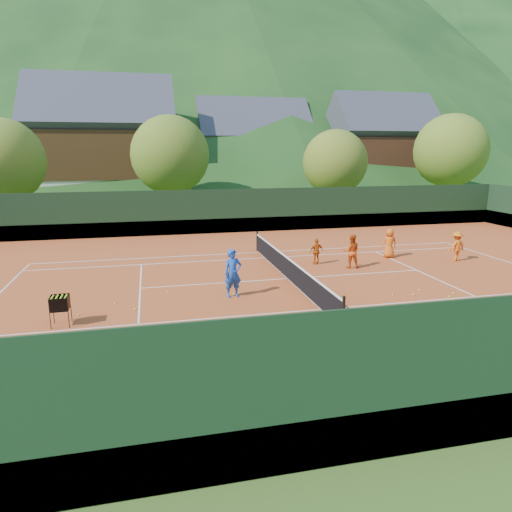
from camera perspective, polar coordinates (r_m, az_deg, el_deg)
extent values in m
plane|color=#305019|center=(20.38, 4.02, -2.89)|extent=(400.00, 400.00, 0.00)
cube|color=#AF451C|center=(20.38, 4.02, -2.87)|extent=(40.00, 24.00, 0.02)
cone|color=#153512|center=(186.07, -8.83, 28.41)|extent=(280.00, 280.00, 110.00)
cone|color=#143612|center=(198.49, 17.79, 24.77)|extent=(260.00, 260.00, 95.00)
imported|color=#1B49B0|center=(17.64, -2.91, -2.17)|extent=(0.74, 0.53, 1.90)
imported|color=#CA4812|center=(22.49, 11.84, 0.59)|extent=(0.95, 0.83, 1.64)
imported|color=#D35C12|center=(22.92, 7.57, 0.58)|extent=(0.81, 0.43, 1.31)
imported|color=orange|center=(25.12, 16.34, 1.55)|extent=(0.84, 0.62, 1.56)
imported|color=orange|center=(25.53, 23.77, 1.12)|extent=(1.09, 0.74, 1.55)
sphere|color=#EFF629|center=(13.57, 17.41, -11.73)|extent=(0.07, 0.07, 0.07)
sphere|color=#EFF629|center=(17.17, 21.12, -6.70)|extent=(0.07, 0.07, 0.07)
sphere|color=#EFF629|center=(19.31, 22.96, -4.69)|extent=(0.07, 0.07, 0.07)
sphere|color=#EFF629|center=(12.54, -21.24, -14.19)|extent=(0.07, 0.07, 0.07)
sphere|color=#EFF629|center=(18.73, -10.96, -4.39)|extent=(0.07, 0.07, 0.07)
sphere|color=#EFF629|center=(18.10, -2.82, -4.78)|extent=(0.07, 0.07, 0.07)
sphere|color=#EFF629|center=(17.06, -21.31, -6.84)|extent=(0.07, 0.07, 0.07)
sphere|color=#EFF629|center=(13.36, 17.64, -12.16)|extent=(0.07, 0.07, 0.07)
sphere|color=#EFF629|center=(18.75, 16.70, -4.71)|extent=(0.07, 0.07, 0.07)
sphere|color=#EFF629|center=(19.08, 19.07, -4.57)|extent=(0.07, 0.07, 0.07)
sphere|color=#EFF629|center=(19.75, 19.76, -4.02)|extent=(0.07, 0.07, 0.07)
sphere|color=#EFF629|center=(17.00, -14.88, -6.43)|extent=(0.07, 0.07, 0.07)
sphere|color=#EFF629|center=(19.81, 23.42, -4.29)|extent=(0.07, 0.07, 0.07)
sphere|color=#EFF629|center=(11.75, 12.75, -15.49)|extent=(0.07, 0.07, 0.07)
sphere|color=#EFF629|center=(17.84, -17.20, -5.65)|extent=(0.07, 0.07, 0.07)
sphere|color=#EFF629|center=(19.69, 6.02, -3.35)|extent=(0.07, 0.07, 0.07)
sphere|color=#EFF629|center=(14.27, -16.31, -10.39)|extent=(0.07, 0.07, 0.07)
sphere|color=#EFF629|center=(17.48, 10.77, -5.67)|extent=(0.07, 0.07, 0.07)
cube|color=silver|center=(15.49, 10.03, -8.25)|extent=(23.77, 0.06, 0.00)
cube|color=white|center=(25.50, 0.41, 0.47)|extent=(23.77, 0.06, 0.00)
cube|color=white|center=(16.68, 8.19, -6.61)|extent=(23.77, 0.06, 0.00)
cube|color=white|center=(24.21, 1.17, -0.22)|extent=(23.77, 0.06, 0.00)
cube|color=white|center=(19.54, -14.27, -3.92)|extent=(0.06, 8.23, 0.00)
cube|color=white|center=(23.04, 19.43, -1.68)|extent=(0.06, 8.23, 0.00)
cube|color=white|center=(20.38, 4.02, -2.83)|extent=(12.80, 0.06, 0.00)
cube|color=white|center=(20.38, 4.02, -2.83)|extent=(0.06, 10.97, 0.00)
cube|color=black|center=(20.26, 4.04, -1.62)|extent=(0.03, 11.97, 0.90)
cube|color=white|center=(20.14, 4.06, -0.32)|extent=(0.05, 11.97, 0.06)
cylinder|color=black|center=(14.88, 10.87, -6.96)|extent=(0.10, 0.10, 1.10)
cylinder|color=black|center=(25.87, 0.16, 1.89)|extent=(0.10, 0.10, 1.10)
cube|color=black|center=(31.52, -2.36, 5.67)|extent=(40.00, 0.05, 3.00)
cube|color=#185625|center=(31.67, -2.35, 3.87)|extent=(40.40, 0.05, 1.00)
cube|color=black|center=(9.78, 25.80, -13.06)|extent=(40.00, 0.05, 3.00)
cube|color=#1A5C2A|center=(10.24, 25.22, -18.11)|extent=(40.40, 0.05, 1.00)
cylinder|color=black|center=(16.08, -24.31, -7.43)|extent=(0.02, 0.02, 0.55)
cylinder|color=black|center=(15.97, -22.36, -7.37)|extent=(0.02, 0.02, 0.55)
cylinder|color=black|center=(16.58, -23.96, -6.77)|extent=(0.02, 0.02, 0.55)
cylinder|color=black|center=(16.48, -22.07, -6.72)|extent=(0.02, 0.02, 0.55)
cube|color=black|center=(16.19, -23.26, -6.15)|extent=(0.55, 0.55, 0.02)
cube|color=black|center=(15.86, -23.50, -5.71)|extent=(0.55, 0.02, 0.45)
cube|color=black|center=(16.38, -23.18, -5.10)|extent=(0.55, 0.02, 0.45)
cube|color=black|center=(16.17, -24.30, -5.43)|extent=(0.02, 0.55, 0.45)
cube|color=black|center=(16.07, -22.37, -5.36)|extent=(0.02, 0.55, 0.45)
sphere|color=#CCE526|center=(15.91, -24.25, -5.00)|extent=(0.07, 0.07, 0.07)
sphere|color=#CCE526|center=(16.04, -24.16, -4.85)|extent=(0.07, 0.07, 0.07)
sphere|color=#CCE526|center=(16.17, -24.07, -4.70)|extent=(0.07, 0.07, 0.07)
sphere|color=#CCE526|center=(16.29, -23.99, -4.56)|extent=(0.07, 0.07, 0.07)
sphere|color=#CCE526|center=(15.88, -23.77, -4.98)|extent=(0.07, 0.07, 0.07)
sphere|color=#CCE526|center=(16.01, -23.68, -4.83)|extent=(0.07, 0.07, 0.07)
sphere|color=#CCE526|center=(16.14, -23.60, -4.69)|extent=(0.07, 0.07, 0.07)
sphere|color=#CCE526|center=(16.27, -23.51, -4.54)|extent=(0.07, 0.07, 0.07)
sphere|color=#CCE526|center=(15.86, -23.28, -4.96)|extent=(0.07, 0.07, 0.07)
sphere|color=#CCE526|center=(15.99, -23.20, -4.81)|extent=(0.07, 0.07, 0.07)
sphere|color=#CCE526|center=(16.11, -23.12, -4.67)|extent=(0.07, 0.07, 0.07)
sphere|color=#CCE526|center=(16.24, -23.04, -4.52)|extent=(0.07, 0.07, 0.07)
sphere|color=#CCE526|center=(15.83, -22.79, -4.95)|extent=(0.07, 0.07, 0.07)
sphere|color=#CCE526|center=(15.96, -22.72, -4.80)|extent=(0.07, 0.07, 0.07)
sphere|color=#CCE526|center=(16.09, -22.64, -4.65)|extent=(0.07, 0.07, 0.07)
sphere|color=#CCE526|center=(16.22, -22.56, -4.50)|extent=(0.07, 0.07, 0.07)
cube|color=beige|center=(49.06, -18.11, 7.63)|extent=(12.00, 9.00, 2.88)
cube|color=#38210F|center=(48.89, -18.42, 11.92)|extent=(12.24, 9.18, 4.48)
cube|color=#3E3E46|center=(48.94, -18.67, 15.24)|extent=(13.80, 9.93, 9.93)
cube|color=beige|center=(54.19, -0.47, 8.54)|extent=(11.00, 8.00, 2.52)
cube|color=#3A1D0F|center=(54.03, -0.47, 11.95)|extent=(11.22, 8.16, 3.92)
cube|color=#3E3E45|center=(54.03, -0.48, 14.66)|extent=(12.65, 8.82, 8.82)
cube|color=beige|center=(55.29, 14.94, 8.29)|extent=(10.00, 8.00, 2.70)
cube|color=#3C1C10|center=(55.13, 15.15, 11.86)|extent=(10.20, 8.16, 4.20)
cube|color=#3C3C43|center=(55.16, 15.33, 14.66)|extent=(11.50, 8.82, 8.82)
cylinder|color=#422A1A|center=(38.33, -28.54, 5.17)|extent=(0.36, 0.36, 2.70)
sphere|color=#4F711E|center=(38.10, -29.12, 10.41)|extent=(6.00, 6.00, 6.00)
cylinder|color=#42291A|center=(38.97, -10.42, 6.78)|extent=(0.36, 0.36, 2.88)
sphere|color=#436B1C|center=(38.75, -10.66, 12.31)|extent=(6.40, 6.40, 6.40)
cylinder|color=#3E2A19|center=(41.12, 9.67, 6.88)|extent=(0.36, 0.36, 2.52)
sphere|color=#4E6D1D|center=(40.90, 9.85, 11.47)|extent=(5.60, 5.60, 5.60)
cylinder|color=#3F2919|center=(47.84, 22.71, 7.25)|extent=(0.36, 0.36, 3.06)
sphere|color=#48701E|center=(47.67, 23.14, 12.02)|extent=(6.80, 6.80, 6.80)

